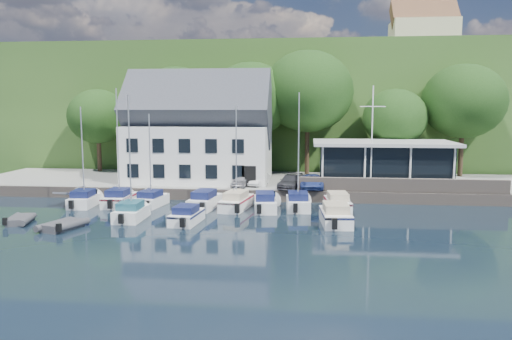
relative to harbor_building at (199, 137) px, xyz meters
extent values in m
plane|color=black|center=(7.00, -16.50, -5.35)|extent=(180.00, 180.00, 0.00)
cube|color=gray|center=(7.00, 1.00, -4.85)|extent=(60.00, 13.00, 1.00)
cube|color=#71645A|center=(7.00, -5.50, -4.85)|extent=(60.00, 0.30, 1.00)
cube|color=#2B491B|center=(7.00, 45.50, 2.65)|extent=(160.00, 75.00, 16.00)
cube|color=#5F6834|center=(15.00, 53.50, 10.80)|extent=(50.00, 30.00, 0.30)
cube|color=#71645A|center=(19.00, -5.10, -3.75)|extent=(18.00, 0.50, 1.20)
imported|color=#B9B8BD|center=(4.72, -3.76, -3.80)|extent=(1.80, 3.40, 1.10)
imported|color=silver|center=(6.33, -2.63, -3.80)|extent=(1.93, 3.54, 1.11)
imported|color=#2F2F35|center=(9.28, -3.92, -3.75)|extent=(2.46, 4.36, 1.19)
imported|color=navy|center=(11.27, -3.93, -3.68)|extent=(1.58, 3.95, 1.35)
camera|label=1|loc=(10.90, -49.04, 3.10)|focal=35.00mm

